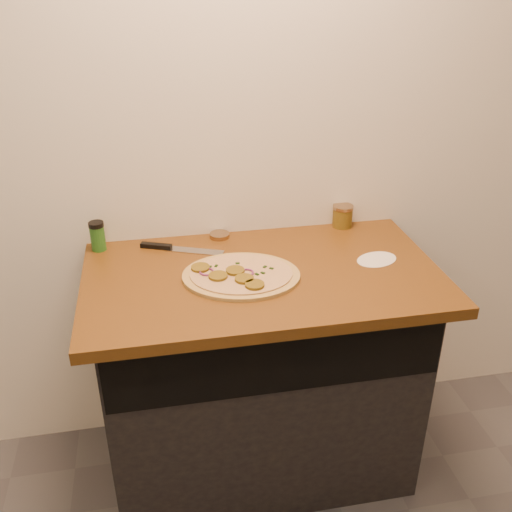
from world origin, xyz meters
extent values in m
cube|color=silver|center=(0.00, 1.75, 1.35)|extent=(4.00, 0.02, 2.70)
cube|color=black|center=(0.00, 1.45, 0.43)|extent=(1.10, 0.60, 0.86)
cube|color=brown|center=(0.00, 1.42, 0.88)|extent=(1.20, 0.70, 0.04)
cylinder|color=tan|center=(-0.08, 1.39, 0.91)|extent=(0.44, 0.44, 0.01)
cylinder|color=beige|center=(-0.08, 1.39, 0.91)|extent=(0.38, 0.38, 0.01)
cylinder|color=brown|center=(-0.16, 1.38, 0.92)|extent=(0.06, 0.06, 0.01)
cylinder|color=brown|center=(-0.08, 1.34, 0.92)|extent=(0.06, 0.06, 0.01)
cylinder|color=brown|center=(-0.10, 1.40, 0.92)|extent=(0.06, 0.06, 0.01)
cylinder|color=brown|center=(-0.05, 1.30, 0.92)|extent=(0.06, 0.06, 0.01)
cylinder|color=brown|center=(-0.21, 1.45, 0.92)|extent=(0.06, 0.06, 0.01)
torus|color=#732B67|center=(-0.06, 1.38, 0.92)|extent=(0.05, 0.05, 0.01)
torus|color=#732B67|center=(-0.05, 1.30, 0.92)|extent=(0.05, 0.05, 0.01)
torus|color=#732B67|center=(-0.19, 1.42, 0.92)|extent=(0.05, 0.05, 0.01)
cube|color=black|center=(-0.15, 1.45, 0.92)|extent=(0.01, 0.02, 0.00)
cube|color=black|center=(-0.07, 1.38, 0.92)|extent=(0.01, 0.02, 0.00)
cube|color=black|center=(-0.03, 1.37, 0.92)|extent=(0.01, 0.02, 0.00)
cube|color=black|center=(-0.01, 1.38, 0.92)|extent=(0.02, 0.02, 0.00)
cube|color=black|center=(0.03, 1.40, 0.92)|extent=(0.02, 0.02, 0.00)
cube|color=black|center=(0.01, 1.42, 0.92)|extent=(0.02, 0.02, 0.00)
cube|color=black|center=(-0.08, 1.46, 0.92)|extent=(0.02, 0.01, 0.00)
cube|color=black|center=(-0.17, 1.45, 0.92)|extent=(0.01, 0.02, 0.00)
cube|color=#B7BAC1|center=(-0.21, 1.61, 0.90)|extent=(0.21, 0.12, 0.00)
cube|color=black|center=(-0.35, 1.66, 0.91)|extent=(0.12, 0.06, 0.02)
cylinder|color=#967957|center=(-0.11, 1.71, 0.91)|extent=(0.10, 0.10, 0.02)
cylinder|color=maroon|center=(0.38, 1.72, 0.94)|extent=(0.08, 0.08, 0.07)
cylinder|color=#967957|center=(0.38, 1.72, 0.98)|extent=(0.08, 0.08, 0.01)
cylinder|color=#26611E|center=(-0.55, 1.69, 0.95)|extent=(0.05, 0.05, 0.09)
cylinder|color=black|center=(-0.55, 1.69, 1.00)|extent=(0.05, 0.05, 0.02)
cylinder|color=silver|center=(0.41, 1.43, 0.90)|extent=(0.20, 0.20, 0.00)
camera|label=1|loc=(-0.34, -0.23, 1.84)|focal=40.00mm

